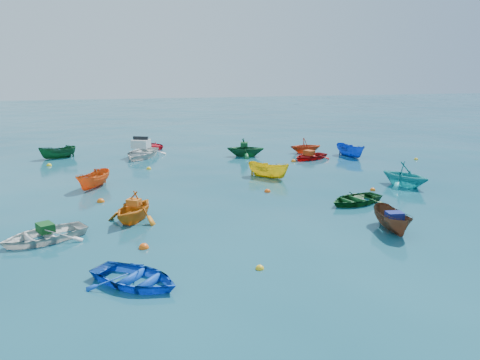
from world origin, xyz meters
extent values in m
plane|color=#0A3E4F|center=(0.00, 0.00, 0.00)|extent=(160.00, 160.00, 0.00)
imported|color=blue|center=(-6.05, -5.92, 0.00)|extent=(3.75, 3.68, 0.64)
imported|color=silver|center=(-9.43, -1.23, 0.00)|extent=(3.96, 3.57, 0.67)
imported|color=#54321E|center=(4.41, -3.44, 0.00)|extent=(1.32, 2.79, 1.04)
imported|color=orange|center=(-5.94, 0.37, 0.00)|extent=(3.37, 3.50, 1.42)
imported|color=yellow|center=(2.22, 6.80, 0.00)|extent=(2.68, 2.73, 1.08)
imported|color=#10451A|center=(4.77, 0.51, 0.00)|extent=(3.51, 2.98, 0.62)
imported|color=#1BA6AA|center=(9.10, 2.98, 0.00)|extent=(3.41, 3.60, 1.49)
imported|color=#E75715|center=(-7.97, 6.76, 0.00)|extent=(2.30, 2.90, 1.07)
imported|color=#14572C|center=(2.58, 13.78, 0.00)|extent=(3.31, 3.06, 1.45)
imported|color=#AC0E0F|center=(6.89, 11.63, 0.00)|extent=(3.56, 3.18, 0.61)
imported|color=#0E3EB7|center=(10.20, 11.80, 0.00)|extent=(1.74, 2.98, 1.08)
imported|color=red|center=(-3.99, 19.25, 0.00)|extent=(3.24, 3.44, 0.58)
imported|color=red|center=(7.51, 14.08, 0.00)|extent=(2.52, 2.20, 1.27)
imported|color=#114823|center=(-11.02, 16.32, 0.00)|extent=(2.82, 1.86, 1.02)
imported|color=silver|center=(-5.03, 15.34, 0.00)|extent=(4.42, 5.00, 1.46)
cube|color=#134C1B|center=(-9.34, -1.18, 0.51)|extent=(0.81, 0.88, 0.34)
cube|color=navy|center=(4.40, -3.59, 0.68)|extent=(0.71, 0.57, 0.32)
cube|color=orange|center=(-5.91, 0.41, 0.84)|extent=(0.71, 0.66, 0.27)
cube|color=#10431E|center=(2.49, 13.80, 0.89)|extent=(0.70, 0.81, 0.33)
cube|color=#B83F12|center=(6.80, 11.58, 0.48)|extent=(0.81, 0.89, 0.35)
sphere|color=#FF580D|center=(-5.67, -2.96, 0.00)|extent=(0.38, 0.38, 0.38)
sphere|color=yellow|center=(-1.97, -5.78, 0.00)|extent=(0.29, 0.29, 0.29)
sphere|color=#FF530D|center=(1.18, 3.60, 0.00)|extent=(0.34, 0.34, 0.34)
sphere|color=#E55C0C|center=(-7.50, 3.75, 0.00)|extent=(0.38, 0.38, 0.38)
sphere|color=yellow|center=(-4.74, 10.95, 0.00)|extent=(0.32, 0.32, 0.32)
sphere|color=#E3600C|center=(6.88, 2.53, 0.00)|extent=(0.30, 0.30, 0.30)
sphere|color=yellow|center=(-11.29, 13.65, 0.00)|extent=(0.35, 0.35, 0.35)
sphere|color=orange|center=(5.40, 11.01, 0.00)|extent=(0.35, 0.35, 0.35)
sphere|color=gold|center=(14.28, 9.53, 0.00)|extent=(0.29, 0.29, 0.29)
camera|label=1|loc=(-6.09, -19.74, 6.65)|focal=35.00mm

